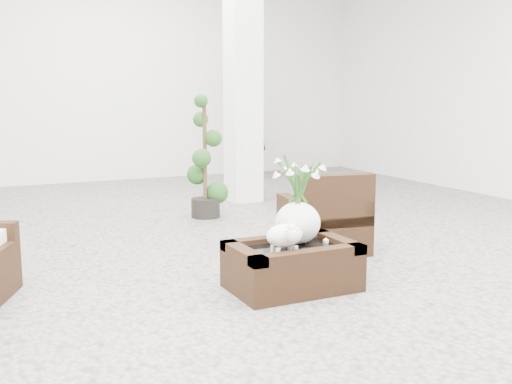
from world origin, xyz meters
name	(u,v)px	position (x,y,z in m)	size (l,w,h in m)	color
ground	(251,262)	(0.00, 0.00, 0.00)	(11.00, 11.00, 0.00)	gray
column	(243,68)	(1.20, 2.80, 1.75)	(0.40, 0.40, 3.50)	white
coffee_table	(292,268)	(-0.04, -0.80, 0.16)	(0.90, 0.60, 0.31)	black
sheep_figurine	(284,238)	(-0.16, -0.90, 0.42)	(0.28, 0.23, 0.21)	white
planter_narcissus	(298,191)	(0.06, -0.70, 0.71)	(0.44, 0.44, 0.80)	white
tealight	(326,241)	(0.26, -0.78, 0.33)	(0.04, 0.04, 0.03)	white
armchair	(324,211)	(0.76, 0.06, 0.37)	(0.69, 0.66, 0.74)	black
topiary	(205,158)	(0.34, 1.97, 0.69)	(0.37, 0.37, 1.39)	#1B4215
shopper	(252,124)	(2.24, 4.75, 0.91)	(0.66, 0.44, 1.82)	navy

